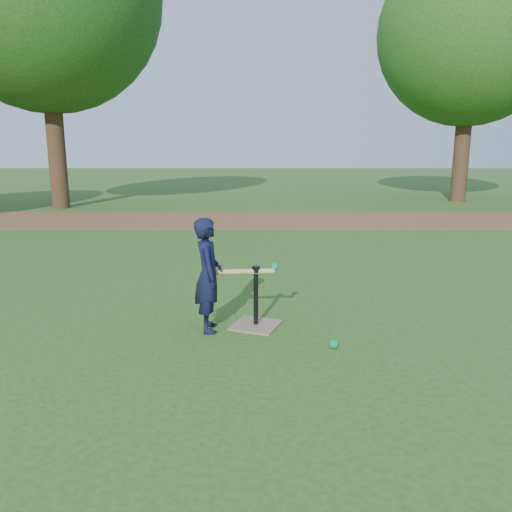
{
  "coord_description": "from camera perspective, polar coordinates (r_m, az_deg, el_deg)",
  "views": [
    {
      "loc": [
        -0.15,
        -4.71,
        1.73
      ],
      "look_at": [
        -0.18,
        0.29,
        0.65
      ],
      "focal_mm": 35.0,
      "sensor_mm": 36.0,
      "label": 1
    }
  ],
  "objects": [
    {
      "name": "child",
      "position": [
        4.78,
        -5.5,
        -2.18
      ],
      "size": [
        0.32,
        0.44,
        1.1
      ],
      "primitive_type": "imported",
      "rotation": [
        0.0,
        0.0,
        1.72
      ],
      "color": "black",
      "rests_on": "ground"
    },
    {
      "name": "ground",
      "position": [
        5.02,
        2.01,
        -7.98
      ],
      "size": [
        80.0,
        80.0,
        0.0
      ],
      "primitive_type": "plane",
      "color": "#285116",
      "rests_on": "ground"
    },
    {
      "name": "wiffle_ball_ground",
      "position": [
        4.52,
        8.88,
        -9.93
      ],
      "size": [
        0.08,
        0.08,
        0.08
      ],
      "primitive_type": "sphere",
      "color": "#0D974F",
      "rests_on": "ground"
    },
    {
      "name": "batting_tee",
      "position": [
        4.97,
        -0.02,
        -6.83
      ],
      "size": [
        0.55,
        0.55,
        0.61
      ],
      "color": "#846E54",
      "rests_on": "ground"
    },
    {
      "name": "swing_action",
      "position": [
        4.84,
        -1.05,
        -1.69
      ],
      "size": [
        0.68,
        0.23,
        0.09
      ],
      "color": "tan",
      "rests_on": "ground"
    },
    {
      "name": "dirt_strip",
      "position": [
        12.33,
        1.0,
        4.17
      ],
      "size": [
        24.0,
        3.0,
        0.01
      ],
      "primitive_type": "cube",
      "color": "brown",
      "rests_on": "ground"
    },
    {
      "name": "tree_right",
      "position": [
        18.33,
        23.44,
        22.47
      ],
      "size": [
        5.8,
        5.8,
        8.21
      ],
      "color": "#382316",
      "rests_on": "ground"
    }
  ]
}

